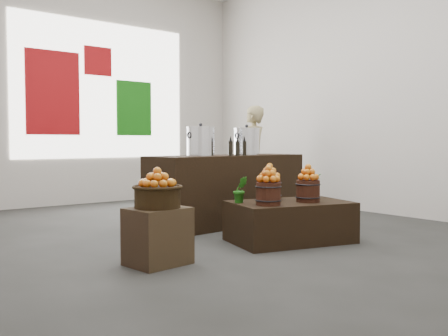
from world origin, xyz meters
TOP-DOWN VIEW (x-y plane):
  - ground at (0.00, 0.00)m, footprint 7.00×7.00m
  - back_wall at (0.00, 3.50)m, footprint 6.00×0.04m
  - back_opening at (0.30, 3.48)m, footprint 3.20×0.02m
  - deco_red_left at (-0.60, 3.47)m, footprint 0.90×0.04m
  - deco_green_right at (0.90, 3.47)m, footprint 0.70×0.04m
  - deco_red_upper at (0.20, 3.47)m, footprint 0.50×0.04m
  - crate at (-1.27, -1.08)m, footprint 0.55×0.47m
  - wicker_basket at (-1.27, -1.08)m, footprint 0.40×0.40m
  - apples_in_basket at (-1.27, -1.08)m, footprint 0.31×0.31m
  - display_table at (0.38, -1.08)m, footprint 1.42×1.07m
  - apple_bucket_front_left at (-0.01, -1.16)m, footprint 0.25×0.25m
  - apples_in_bucket_front_left at (-0.01, -1.16)m, footprint 0.19×0.19m
  - apple_bucket_front_right at (0.51, -1.22)m, footprint 0.25×0.25m
  - apples_in_bucket_front_right at (0.51, -1.22)m, footprint 0.19×0.19m
  - apple_bucket_rear at (0.31, -0.83)m, footprint 0.25×0.25m
  - apples_in_bucket_rear at (0.31, -0.83)m, footprint 0.19×0.19m
  - herb_garnish_right at (0.82, -0.96)m, footprint 0.32×0.30m
  - herb_garnish_left at (-0.12, -0.84)m, footprint 0.19×0.17m
  - counter at (0.56, 0.24)m, footprint 2.26×0.87m
  - stock_pot_left at (0.10, 0.20)m, footprint 0.34×0.34m
  - stock_pot_center at (0.91, 0.27)m, footprint 0.34×0.34m
  - oil_cruets at (0.57, 0.02)m, footprint 0.25×0.08m
  - shopper at (2.06, 1.47)m, footprint 0.71×0.57m

SIDE VIEW (x-z plane):
  - ground at x=0.00m, z-range 0.00..0.00m
  - display_table at x=0.38m, z-range 0.00..0.44m
  - crate at x=-1.27m, z-range 0.00..0.50m
  - counter at x=0.56m, z-range 0.00..0.91m
  - apple_bucket_front_left at x=-0.01m, z-range 0.44..0.67m
  - apple_bucket_front_right at x=0.51m, z-range 0.44..0.67m
  - apple_bucket_rear at x=0.31m, z-range 0.44..0.67m
  - herb_garnish_left at x=-0.12m, z-range 0.44..0.72m
  - herb_garnish_right at x=0.82m, z-range 0.44..0.72m
  - wicker_basket at x=-1.27m, z-range 0.50..0.69m
  - apples_in_bucket_front_left at x=-0.01m, z-range 0.67..0.84m
  - apples_in_bucket_front_right at x=0.51m, z-range 0.67..0.84m
  - apples_in_bucket_rear at x=0.31m, z-range 0.67..0.84m
  - apples_in_basket at x=-1.27m, z-range 0.69..0.85m
  - shopper at x=2.06m, z-range 0.00..1.69m
  - oil_cruets at x=0.57m, z-range 0.91..1.16m
  - stock_pot_left at x=0.10m, z-range 0.91..1.25m
  - stock_pot_center at x=0.91m, z-range 0.91..1.25m
  - deco_green_right at x=0.90m, z-range 1.20..2.20m
  - deco_red_left at x=-0.60m, z-range 1.20..2.60m
  - back_wall at x=0.00m, z-range 0.00..4.00m
  - back_opening at x=0.30m, z-range 0.80..3.20m
  - deco_red_upper at x=0.20m, z-range 2.25..2.75m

